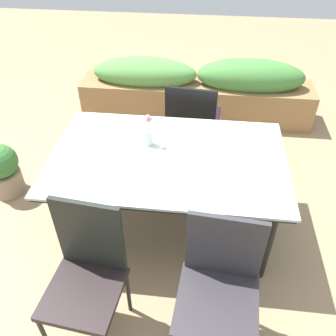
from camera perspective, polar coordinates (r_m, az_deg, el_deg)
ground_plane at (r=3.21m, az=-0.21°, el=-8.14°), size 12.00×12.00×0.00m
dining_table at (r=2.69m, az=0.00°, el=0.87°), size 1.75×1.10×0.76m
chair_near_right at (r=2.17m, az=8.23°, el=-17.93°), size 0.50×0.50×0.98m
chair_far_side at (r=3.52m, az=3.92°, el=8.06°), size 0.55×0.55×0.92m
chair_near_left at (r=2.26m, az=-12.89°, el=-15.72°), size 0.48×0.48×1.01m
flower_vase at (r=2.72m, az=-3.11°, el=5.45°), size 0.07×0.07×0.27m
planter_box at (r=4.42m, az=4.66°, el=12.32°), size 2.76×0.52×0.77m
potted_plant at (r=3.62m, az=-24.92°, el=-0.22°), size 0.32×0.32×0.53m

